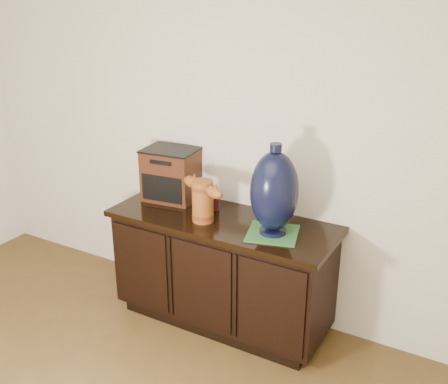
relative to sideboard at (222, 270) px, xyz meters
The scene contains 6 objects.
sideboard is the anchor object (origin of this frame).
terracotta_vessel 0.53m from the sideboard, 135.70° to the right, with size 0.37×0.20×0.26m.
tv_radio 0.73m from the sideboard, 164.75° to the left, with size 0.38×0.32×0.35m.
green_mat 0.52m from the sideboard, ahead, with size 0.29×0.29×0.01m, color #2D6630.
lamp_base 0.73m from the sideboard, ahead, with size 0.34×0.34×0.54m.
spray_can 0.48m from the sideboard, 138.13° to the left, with size 0.06×0.06×0.18m.
Camera 1 is at (1.49, -0.37, 2.11)m, focal length 42.00 mm.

